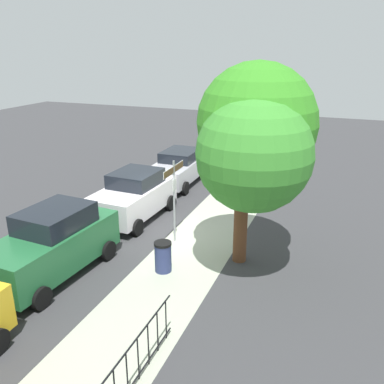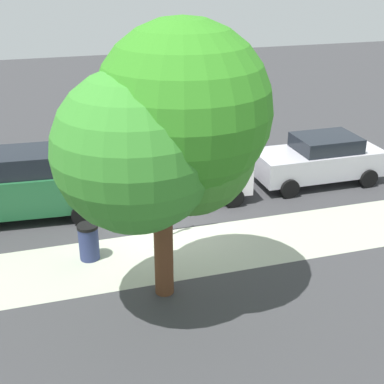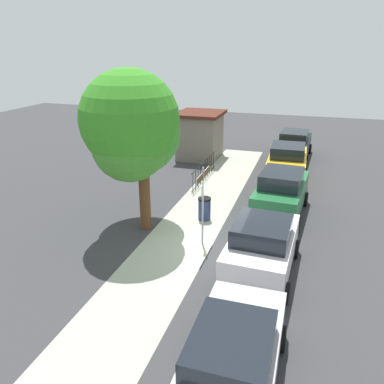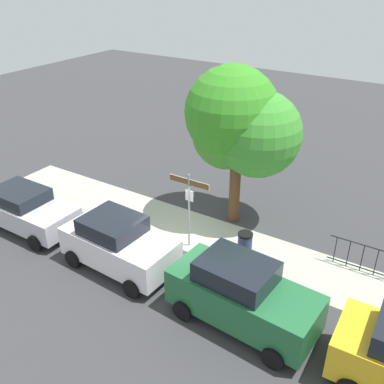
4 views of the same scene
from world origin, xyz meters
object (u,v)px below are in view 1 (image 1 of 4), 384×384
Objects in this scene: car_silver at (179,167)px; car_white at (134,195)px; street_sign at (174,185)px; shade_tree at (256,140)px; trash_bin at (163,257)px; car_green at (53,243)px.

car_silver is 4.81m from car_white.
street_sign reaches higher than car_white.
car_silver is at bearing -141.64° from shade_tree.
car_white reaches higher than car_silver.
shade_tree is 4.54m from trash_bin.
car_white is at bearing -177.75° from car_green.
car_green reaches higher than car_white.
shade_tree is 6.35m from car_white.
street_sign reaches higher than car_green.
street_sign is 3.05× the size of trash_bin.
car_green is at bearing -36.36° from street_sign.
street_sign is at bearing -99.50° from shade_tree.
shade_tree reaches higher than car_silver.
car_silver is at bearing -158.70° from street_sign.
trash_bin is at bearing 19.14° from car_silver.
shade_tree is 1.44× the size of car_silver.
car_green is at bearing -61.36° from shade_tree.
car_silver reaches higher than trash_bin.
street_sign reaches higher than car_silver.
street_sign reaches higher than trash_bin.
shade_tree reaches higher than car_green.
car_silver is 0.97× the size of car_green.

